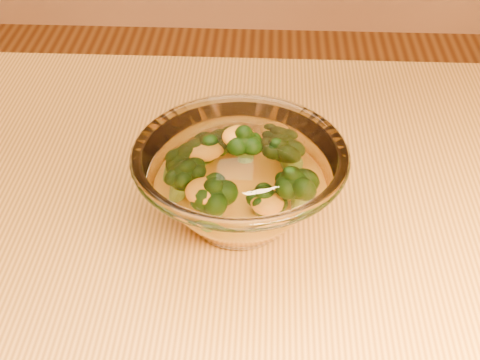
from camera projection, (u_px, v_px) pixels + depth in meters
The scene contains 3 objects.
glass_bowl at pixel (240, 184), 0.59m from camera, with size 0.19×0.19×0.08m.
cheese_sauce at pixel (240, 199), 0.61m from camera, with size 0.11×0.11×0.03m, color orange.
broccoli_heap at pixel (238, 170), 0.59m from camera, with size 0.13×0.12×0.07m.
Camera 1 is at (-0.03, -0.37, 1.17)m, focal length 50.00 mm.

